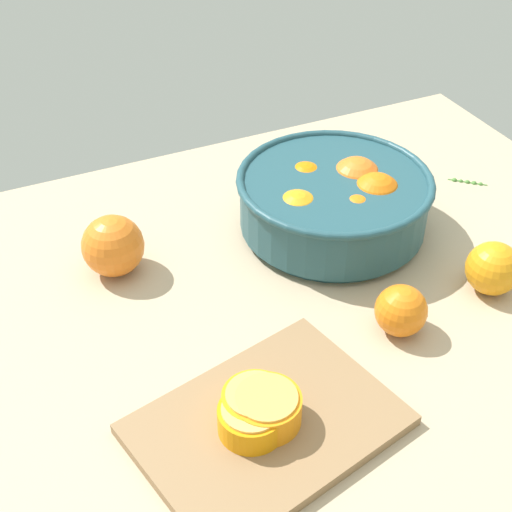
{
  "coord_description": "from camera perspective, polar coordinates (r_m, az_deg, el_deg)",
  "views": [
    {
      "loc": [
        -27.99,
        -63.7,
        65.07
      ],
      "look_at": [
        2.13,
        1.6,
        8.41
      ],
      "focal_mm": 50.33,
      "sensor_mm": 36.0,
      "label": 1
    }
  ],
  "objects": [
    {
      "name": "herb_sprig_0",
      "position": [
        1.27,
        16.42,
        5.74
      ],
      "size": [
        5.06,
        4.54,
        0.91
      ],
      "color": "#457933",
      "rests_on": "ground_plane"
    },
    {
      "name": "ground_plane",
      "position": [
        0.96,
        -0.76,
        -5.5
      ],
      "size": [
        127.7,
        89.02,
        3.0
      ],
      "primitive_type": "cube",
      "color": "tan"
    },
    {
      "name": "orange_half_2",
      "position": [
        0.8,
        0.84,
        -12.01
      ],
      "size": [
        7.82,
        7.82,
        3.95
      ],
      "color": "orange",
      "rests_on": "cutting_board"
    },
    {
      "name": "orange_half_1",
      "position": [
        0.8,
        -0.37,
        -12.79
      ],
      "size": [
        7.43,
        7.43,
        3.56
      ],
      "color": "orange",
      "rests_on": "cutting_board"
    },
    {
      "name": "loose_orange_0",
      "position": [
        0.93,
        11.45,
        -4.27
      ],
      "size": [
        6.76,
        6.76,
        6.76
      ],
      "primitive_type": "sphere",
      "color": "orange",
      "rests_on": "ground_plane"
    },
    {
      "name": "loose_orange_1",
      "position": [
        1.02,
        -11.3,
        0.8
      ],
      "size": [
        8.77,
        8.77,
        8.77
      ],
      "primitive_type": "sphere",
      "color": "orange",
      "rests_on": "ground_plane"
    },
    {
      "name": "fruit_bowl",
      "position": [
        1.08,
        6.16,
        4.42
      ],
      "size": [
        29.13,
        29.13,
        10.46
      ],
      "color": "#234C56",
      "rests_on": "ground_plane"
    },
    {
      "name": "orange_half_0",
      "position": [
        0.81,
        -0.03,
        -11.75
      ],
      "size": [
        7.53,
        7.53,
        3.91
      ],
      "color": "orange",
      "rests_on": "cutting_board"
    },
    {
      "name": "cutting_board",
      "position": [
        0.82,
        0.85,
        -13.26
      ],
      "size": [
        32.0,
        26.06,
        1.44
      ],
      "primitive_type": "cube",
      "rotation": [
        0.0,
        0.0,
        0.22
      ],
      "color": "olive",
      "rests_on": "ground_plane"
    },
    {
      "name": "loose_orange_2",
      "position": [
        1.02,
        18.31,
        -0.94
      ],
      "size": [
        7.42,
        7.42,
        7.42
      ],
      "primitive_type": "sphere",
      "color": "orange",
      "rests_on": "ground_plane"
    }
  ]
}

